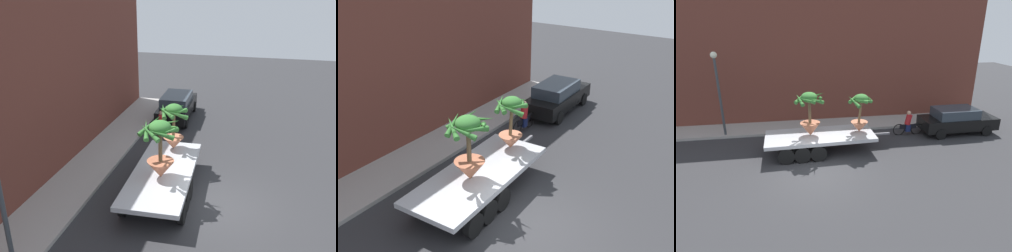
{
  "view_description": "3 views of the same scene",
  "coord_description": "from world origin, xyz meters",
  "views": [
    {
      "loc": [
        -11.88,
        -0.91,
        7.91
      ],
      "look_at": [
        3.26,
        2.88,
        1.71
      ],
      "focal_mm": 38.99,
      "sensor_mm": 36.0,
      "label": 1
    },
    {
      "loc": [
        -8.85,
        -5.01,
        8.21
      ],
      "look_at": [
        3.55,
        3.36,
        1.24
      ],
      "focal_mm": 42.82,
      "sensor_mm": 36.0,
      "label": 2
    },
    {
      "loc": [
        -0.7,
        -11.8,
        6.78
      ],
      "look_at": [
        1.66,
        2.46,
        1.33
      ],
      "focal_mm": 31.31,
      "sensor_mm": 36.0,
      "label": 3
    }
  ],
  "objects": [
    {
      "name": "flatbed_trailer",
      "position": [
        0.12,
        2.35,
        0.76
      ],
      "size": [
        6.68,
        2.53,
        0.98
      ],
      "color": "#B7BABF",
      "rests_on": "ground"
    },
    {
      "name": "sidewalk",
      "position": [
        0.0,
        6.1,
        0.07
      ],
      "size": [
        24.0,
        2.2,
        0.15
      ],
      "primitive_type": "cube",
      "color": "#A39E99",
      "rests_on": "ground"
    },
    {
      "name": "parked_car",
      "position": [
        8.85,
        3.71,
        0.83
      ],
      "size": [
        4.6,
        1.92,
        1.58
      ],
      "color": "black",
      "rests_on": "ground"
    },
    {
      "name": "building_facade",
      "position": [
        0.0,
        7.8,
        4.26
      ],
      "size": [
        24.0,
        1.2,
        8.52
      ],
      "primitive_type": "cube",
      "color": "brown",
      "rests_on": "ground"
    },
    {
      "name": "cyclist",
      "position": [
        5.81,
        3.87,
        0.67
      ],
      "size": [
        1.84,
        0.35,
        1.54
      ],
      "color": "black",
      "rests_on": "ground"
    },
    {
      "name": "ground_plane",
      "position": [
        0.0,
        0.0,
        0.0
      ],
      "size": [
        60.0,
        60.0,
        0.0
      ],
      "primitive_type": "plane",
      "color": "#2D2D30"
    },
    {
      "name": "potted_palm_middle",
      "position": [
        2.51,
        2.44,
        2.04
      ],
      "size": [
        1.35,
        1.4,
        2.05
      ],
      "color": "#C17251",
      "rests_on": "flatbed_trailer"
    },
    {
      "name": "potted_palm_rear",
      "position": [
        -0.11,
        2.33,
        2.1
      ],
      "size": [
        1.62,
        1.66,
        2.29
      ],
      "color": "#B26647",
      "rests_on": "flatbed_trailer"
    }
  ]
}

